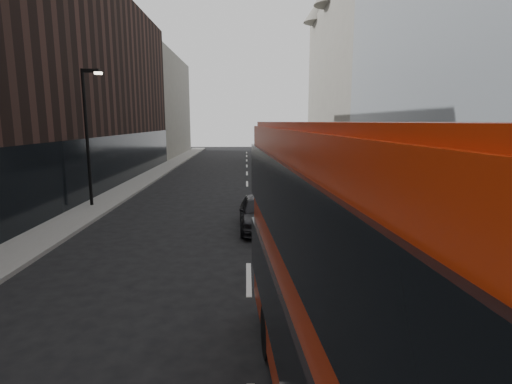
{
  "coord_description": "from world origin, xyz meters",
  "views": [
    {
      "loc": [
        -0.06,
        -3.02,
        4.53
      ],
      "look_at": [
        0.22,
        8.44,
        2.5
      ],
      "focal_mm": 28.0,
      "sensor_mm": 36.0,
      "label": 1
    }
  ],
  "objects": [
    {
      "name": "building_left_mid",
      "position": [
        -11.5,
        30.0,
        7.0
      ],
      "size": [
        5.0,
        24.0,
        14.0
      ],
      "primitive_type": "cube",
      "color": "black",
      "rests_on": "ground"
    },
    {
      "name": "building_victorian",
      "position": [
        11.38,
        44.0,
        9.66
      ],
      "size": [
        6.5,
        24.0,
        21.0
      ],
      "color": "slate",
      "rests_on": "ground"
    },
    {
      "name": "car_c",
      "position": [
        4.05,
        24.5,
        0.74
      ],
      "size": [
        2.72,
        5.32,
        1.48
      ],
      "primitive_type": "imported",
      "rotation": [
        0.0,
        0.0,
        -0.13
      ],
      "color": "black",
      "rests_on": "ground"
    },
    {
      "name": "sidewalk_left",
      "position": [
        -8.0,
        25.0,
        0.07
      ],
      "size": [
        2.0,
        80.0,
        0.15
      ],
      "primitive_type": "cube",
      "color": "slate",
      "rests_on": "ground"
    },
    {
      "name": "building_modern_block",
      "position": [
        11.47,
        21.0,
        9.9
      ],
      "size": [
        5.03,
        22.0,
        20.0
      ],
      "color": "#969BA0",
      "rests_on": "ground"
    },
    {
      "name": "car_b",
      "position": [
        1.34,
        18.0,
        0.78
      ],
      "size": [
        2.08,
        4.85,
        1.56
      ],
      "primitive_type": "imported",
      "rotation": [
        0.0,
        0.0,
        -0.09
      ],
      "color": "#989AA0",
      "rests_on": "ground"
    },
    {
      "name": "sidewalk_right",
      "position": [
        7.5,
        25.0,
        0.07
      ],
      "size": [
        3.0,
        80.0,
        0.15
      ],
      "primitive_type": "cube",
      "color": "slate",
      "rests_on": "ground"
    },
    {
      "name": "grey_bus",
      "position": [
        4.08,
        41.69,
        2.16
      ],
      "size": [
        3.72,
        12.64,
        4.03
      ],
      "rotation": [
        0.0,
        0.0,
        0.06
      ],
      "color": "black",
      "rests_on": "ground"
    },
    {
      "name": "car_a",
      "position": [
        0.5,
        13.56,
        0.72
      ],
      "size": [
        1.8,
        4.28,
        1.45
      ],
      "primitive_type": "imported",
      "rotation": [
        0.0,
        0.0,
        0.02
      ],
      "color": "black",
      "rests_on": "ground"
    },
    {
      "name": "red_bus",
      "position": [
        1.74,
        0.64,
        2.51
      ],
      "size": [
        3.36,
        11.33,
        4.52
      ],
      "rotation": [
        0.0,
        0.0,
        0.07
      ],
      "color": "#AE260A",
      "rests_on": "ground"
    },
    {
      "name": "street_lamp",
      "position": [
        -8.22,
        18.0,
        4.18
      ],
      "size": [
        1.06,
        0.22,
        7.0
      ],
      "color": "black",
      "rests_on": "sidewalk_left"
    },
    {
      "name": "building_left_far",
      "position": [
        -11.5,
        52.0,
        6.5
      ],
      "size": [
        5.0,
        20.0,
        13.0
      ],
      "primitive_type": "cube",
      "color": "slate",
      "rests_on": "ground"
    }
  ]
}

